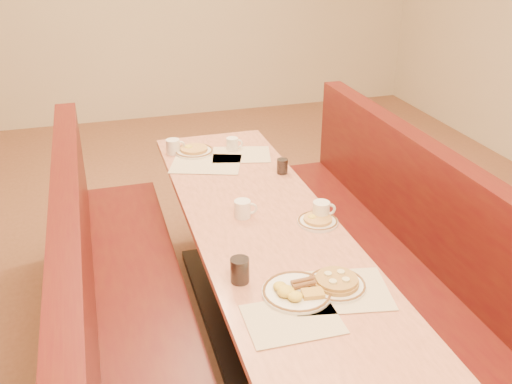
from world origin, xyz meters
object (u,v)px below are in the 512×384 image
object	(u,v)px
coffee_mug_b	(243,209)
soda_tumbler_near	(240,270)
booth_right	(389,264)
booth_left	(119,311)
diner_table	(262,284)
coffee_mug_d	(174,146)
coffee_mug_c	(233,144)
pancake_plate	(336,283)
coffee_mug_a	(322,210)
eggs_plate	(296,292)
soda_tumbler_mid	(282,166)

from	to	relation	value
coffee_mug_b	soda_tumbler_near	distance (m)	0.55
booth_right	booth_left	bearing A→B (deg)	180.00
diner_table	booth_right	xyz separation A→B (m)	(0.73, 0.00, -0.01)
booth_right	coffee_mug_d	size ratio (longest dim) A/B	20.81
coffee_mug_c	soda_tumbler_near	size ratio (longest dim) A/B	0.98
coffee_mug_d	pancake_plate	bearing A→B (deg)	-76.67
pancake_plate	soda_tumbler_near	size ratio (longest dim) A/B	2.24
coffee_mug_a	coffee_mug_d	xyz separation A→B (m)	(-0.56, 1.05, 0.00)
soda_tumbler_near	eggs_plate	bearing A→B (deg)	-39.47
coffee_mug_b	coffee_mug_d	world-z (taller)	coffee_mug_d
coffee_mug_a	coffee_mug_c	distance (m)	1.02
coffee_mug_d	soda_tumbler_mid	size ratio (longest dim) A/B	1.38
diner_table	soda_tumbler_mid	xyz separation A→B (m)	(0.27, 0.51, 0.42)
coffee_mug_a	soda_tumbler_near	size ratio (longest dim) A/B	1.09
soda_tumbler_mid	eggs_plate	bearing A→B (deg)	-106.25
booth_left	pancake_plate	xyz separation A→B (m)	(0.85, -0.61, 0.41)
eggs_plate	soda_tumbler_mid	distance (m)	1.17
coffee_mug_b	soda_tumbler_near	bearing A→B (deg)	-93.37
coffee_mug_b	coffee_mug_a	bearing A→B (deg)	-5.44
pancake_plate	soda_tumbler_mid	distance (m)	1.13
pancake_plate	eggs_plate	world-z (taller)	eggs_plate
pancake_plate	eggs_plate	bearing A→B (deg)	-178.32
coffee_mug_b	diner_table	bearing A→B (deg)	-25.05
booth_left	eggs_plate	size ratio (longest dim) A/B	9.04
coffee_mug_b	pancake_plate	bearing A→B (deg)	-60.07
soda_tumbler_mid	booth_right	bearing A→B (deg)	-47.96
coffee_mug_b	coffee_mug_c	world-z (taller)	coffee_mug_b
booth_left	pancake_plate	world-z (taller)	booth_left
booth_right	coffee_mug_d	bearing A→B (deg)	135.56
diner_table	coffee_mug_a	world-z (taller)	coffee_mug_a
pancake_plate	coffee_mug_a	size ratio (longest dim) A/B	2.05
coffee_mug_b	soda_tumbler_near	world-z (taller)	soda_tumbler_near
coffee_mug_d	coffee_mug_c	bearing A→B (deg)	-8.14
diner_table	coffee_mug_a	bearing A→B (deg)	-11.93
pancake_plate	coffee_mug_b	xyz separation A→B (m)	(-0.20, 0.68, 0.03)
eggs_plate	booth_right	bearing A→B (deg)	38.13
diner_table	coffee_mug_c	xyz separation A→B (m)	(0.09, 0.94, 0.42)
booth_left	pancake_plate	distance (m)	1.12
diner_table	soda_tumbler_near	distance (m)	0.68
soda_tumbler_mid	pancake_plate	bearing A→B (deg)	-97.88
eggs_plate	coffee_mug_b	xyz separation A→B (m)	(-0.03, 0.68, 0.03)
coffee_mug_c	eggs_plate	bearing A→B (deg)	-87.77
coffee_mug_a	soda_tumbler_near	world-z (taller)	soda_tumbler_near
coffee_mug_d	eggs_plate	bearing A→B (deg)	-82.66
soda_tumbler_mid	coffee_mug_c	bearing A→B (deg)	112.93
booth_left	coffee_mug_a	world-z (taller)	booth_left
coffee_mug_a	soda_tumbler_mid	distance (m)	0.57
booth_right	soda_tumbler_near	size ratio (longest dim) A/B	23.28
eggs_plate	soda_tumbler_mid	xyz separation A→B (m)	(0.33, 1.13, 0.03)
soda_tumbler_near	coffee_mug_d	bearing A→B (deg)	91.40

